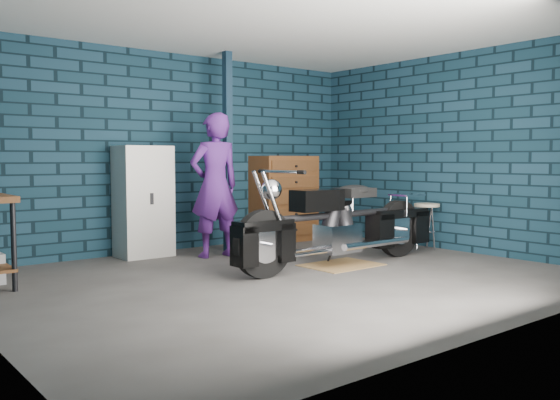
# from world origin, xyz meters

# --- Properties ---
(ground) EXTENTS (6.00, 6.00, 0.00)m
(ground) POSITION_xyz_m (0.00, 0.00, 0.00)
(ground) COLOR #504D4B
(ground) RESTS_ON ground
(room_walls) EXTENTS (6.02, 5.01, 2.71)m
(room_walls) POSITION_xyz_m (0.00, 0.55, 1.90)
(room_walls) COLOR #102936
(room_walls) RESTS_ON ground
(support_post) EXTENTS (0.10, 0.10, 2.70)m
(support_post) POSITION_xyz_m (0.55, 1.95, 1.35)
(support_post) COLOR #112536
(support_post) RESTS_ON ground
(drip_mat) EXTENTS (0.89, 0.67, 0.01)m
(drip_mat) POSITION_xyz_m (0.97, 0.17, 0.00)
(drip_mat) COLOR brown
(drip_mat) RESTS_ON ground
(motorcycle) EXTENTS (2.61, 0.74, 1.14)m
(motorcycle) POSITION_xyz_m (0.97, 0.17, 0.57)
(motorcycle) COLOR black
(motorcycle) RESTS_ON ground
(person) EXTENTS (0.72, 0.51, 1.84)m
(person) POSITION_xyz_m (0.14, 1.64, 0.92)
(person) COLOR #53207A
(person) RESTS_ON ground
(locker) EXTENTS (0.67, 0.48, 1.43)m
(locker) POSITION_xyz_m (-0.56, 2.23, 0.71)
(locker) COLOR silver
(locker) RESTS_ON ground
(tool_chest) EXTENTS (0.98, 0.54, 1.30)m
(tool_chest) POSITION_xyz_m (1.77, 2.23, 0.65)
(tool_chest) COLOR brown
(tool_chest) RESTS_ON ground
(shop_stool) EXTENTS (0.45, 0.45, 0.64)m
(shop_stool) POSITION_xyz_m (2.78, 0.33, 0.32)
(shop_stool) COLOR #C4B494
(shop_stool) RESTS_ON ground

